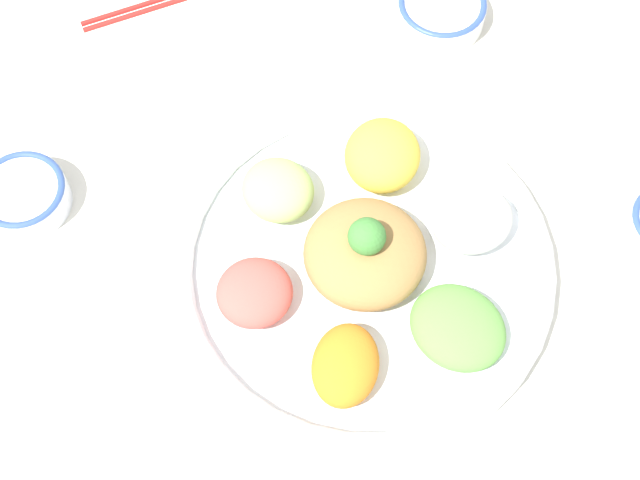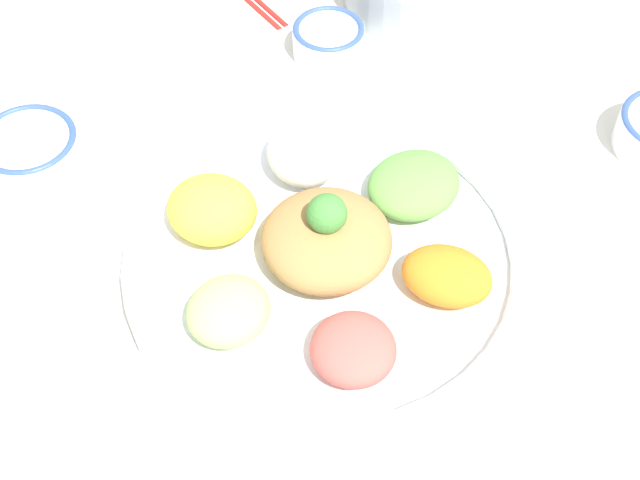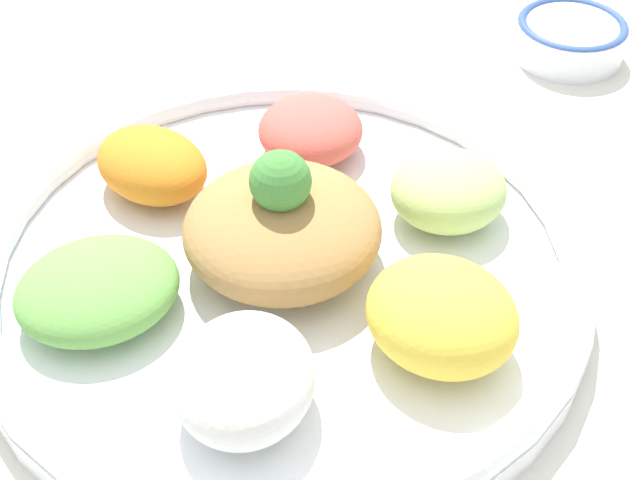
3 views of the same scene
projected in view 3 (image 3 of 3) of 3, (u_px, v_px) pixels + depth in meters
The scene contains 3 objects.
ground_plane at pixel (311, 294), 0.57m from camera, with size 2.40×2.40×0.00m, color silver.
salad_platter at pixel (284, 258), 0.56m from camera, with size 0.39×0.39×0.10m.
rice_bowl_plain at pixel (570, 37), 0.77m from camera, with size 0.09×0.09×0.03m.
Camera 3 is at (0.28, -0.27, 0.41)m, focal length 50.00 mm.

